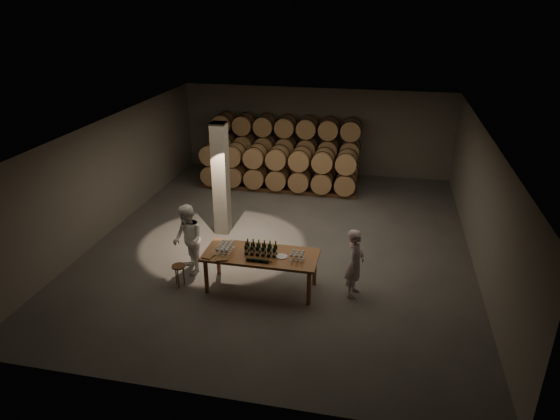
% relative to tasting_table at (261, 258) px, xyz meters
% --- Properties ---
extents(room, '(12.00, 12.00, 12.00)m').
position_rel_tasting_table_xyz_m(room, '(-1.80, 2.70, 0.80)').
color(room, '#524F4D').
rests_on(room, ground).
extents(tasting_table, '(2.60, 1.10, 0.90)m').
position_rel_tasting_table_xyz_m(tasting_table, '(0.00, 0.00, 0.00)').
color(tasting_table, brown).
rests_on(tasting_table, ground).
extents(barrel_stack_back, '(5.48, 0.95, 2.31)m').
position_rel_tasting_table_xyz_m(barrel_stack_back, '(-0.96, 7.70, 0.40)').
color(barrel_stack_back, brown).
rests_on(barrel_stack_back, ground).
extents(barrel_stack_front, '(5.48, 0.95, 1.57)m').
position_rel_tasting_table_xyz_m(barrel_stack_front, '(-0.96, 6.30, 0.03)').
color(barrel_stack_front, brown).
rests_on(barrel_stack_front, ground).
extents(bottle_cluster, '(0.73, 0.23, 0.33)m').
position_rel_tasting_table_xyz_m(bottle_cluster, '(0.01, -0.01, 0.22)').
color(bottle_cluster, black).
rests_on(bottle_cluster, tasting_table).
extents(lying_bottles, '(0.59, 0.07, 0.07)m').
position_rel_tasting_table_xyz_m(lying_bottles, '(0.03, -0.37, 0.14)').
color(lying_bottles, black).
rests_on(lying_bottles, tasting_table).
extents(glass_cluster_left, '(0.31, 0.53, 0.18)m').
position_rel_tasting_table_xyz_m(glass_cluster_left, '(-0.83, -0.04, 0.23)').
color(glass_cluster_left, silver).
rests_on(glass_cluster_left, tasting_table).
extents(glass_cluster_right, '(0.30, 0.30, 0.16)m').
position_rel_tasting_table_xyz_m(glass_cluster_right, '(0.85, -0.03, 0.22)').
color(glass_cluster_right, silver).
rests_on(glass_cluster_right, tasting_table).
extents(plate, '(0.26, 0.26, 0.01)m').
position_rel_tasting_table_xyz_m(plate, '(0.49, -0.03, 0.11)').
color(plate, white).
rests_on(plate, tasting_table).
extents(notebook_near, '(0.31, 0.28, 0.03)m').
position_rel_tasting_table_xyz_m(notebook_near, '(-0.79, -0.42, 0.12)').
color(notebook_near, brown).
rests_on(notebook_near, tasting_table).
extents(notebook_corner, '(0.25, 0.29, 0.02)m').
position_rel_tasting_table_xyz_m(notebook_corner, '(-1.12, -0.36, 0.12)').
color(notebook_corner, brown).
rests_on(notebook_corner, tasting_table).
extents(pen, '(0.15, 0.05, 0.01)m').
position_rel_tasting_table_xyz_m(pen, '(-0.74, -0.42, 0.11)').
color(pen, black).
rests_on(pen, tasting_table).
extents(stool, '(0.32, 0.32, 0.53)m').
position_rel_tasting_table_xyz_m(stool, '(-1.91, -0.28, -0.36)').
color(stool, brown).
rests_on(stool, ground).
extents(person_man, '(0.49, 0.65, 1.63)m').
position_rel_tasting_table_xyz_m(person_man, '(2.11, 0.18, 0.02)').
color(person_man, beige).
rests_on(person_man, ground).
extents(person_woman, '(1.05, 1.08, 1.75)m').
position_rel_tasting_table_xyz_m(person_woman, '(-1.91, 0.37, 0.08)').
color(person_woman, white).
rests_on(person_woman, ground).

